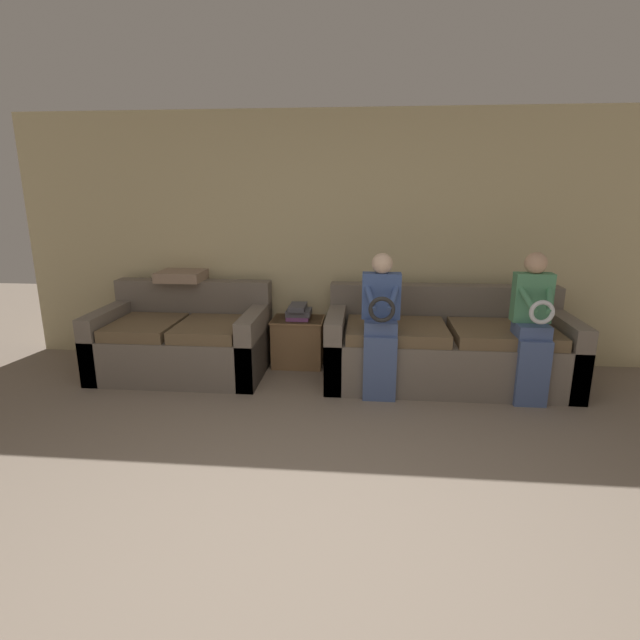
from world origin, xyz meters
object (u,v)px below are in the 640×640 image
Objects in this scene: couch_main at (446,348)px; child_left_seated at (381,320)px; couch_side at (184,341)px; side_shelf at (298,341)px; child_right_seated at (533,321)px; throw_pillow at (183,275)px; book_stack at (298,312)px.

child_left_seated reaches higher than couch_main.
couch_side reaches higher than side_shelf.
child_right_seated reaches higher than throw_pillow.
book_stack is (0.01, -0.01, 0.32)m from side_shelf.
book_stack is (1.12, 0.29, 0.26)m from couch_side.
child_right_seated reaches higher than couch_side.
couch_main is at bearing 32.18° from child_left_seated.
book_stack is (-1.45, 0.30, 0.25)m from couch_main.
couch_main is at bearing -0.23° from couch_side.
couch_side is (-2.57, 0.01, -0.01)m from couch_main.
child_left_seated reaches higher than book_stack.
side_shelf is at bearing 14.90° from couch_side.
child_left_seated reaches higher than side_shelf.
couch_side is at bearing 172.75° from child_right_seated.
book_stack is (-2.09, 0.69, -0.14)m from child_right_seated.
child_left_seated is at bearing -40.58° from side_shelf.
couch_side is at bearing 167.98° from child_left_seated.
couch_main is 1.79× the size of child_left_seated.
child_left_seated reaches higher than throw_pillow.
book_stack is at bearing 168.50° from couch_main.
child_right_seated is (3.21, -0.41, 0.39)m from couch_side.
couch_side is 3.08× the size of side_shelf.
side_shelf is 1.38m from throw_pillow.
throw_pillow is at bearing 172.16° from couch_main.
throw_pillow is at bearing 106.43° from couch_side.
couch_side is 1.27× the size of child_right_seated.
book_stack is at bearing -3.41° from throw_pillow.
throw_pillow is at bearing 159.32° from child_left_seated.
side_shelf is 1.16× the size of throw_pillow.
book_stack is 1.27m from throw_pillow.
book_stack is (-0.82, 0.70, -0.12)m from child_left_seated.
side_shelf is (-0.83, 0.71, -0.44)m from child_left_seated.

